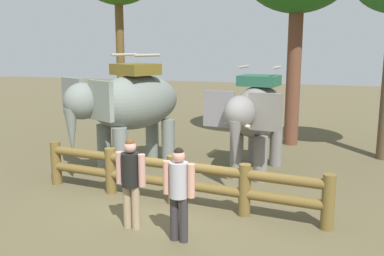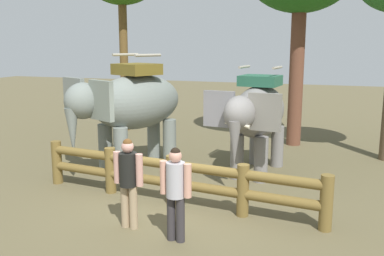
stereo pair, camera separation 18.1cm
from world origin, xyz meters
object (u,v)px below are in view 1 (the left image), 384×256
at_px(tourist_man_in_blue, 131,177).
at_px(elephant_center, 256,114).
at_px(elephant_near_left, 130,105).
at_px(tourist_woman_in_black, 179,188).
at_px(log_fence, 173,176).

bearing_deg(tourist_man_in_blue, elephant_center, 69.13).
bearing_deg(tourist_man_in_blue, elephant_near_left, 116.28).
bearing_deg(tourist_woman_in_black, log_fence, 114.01).
distance_m(log_fence, tourist_man_in_blue, 1.48).
relative_size(log_fence, elephant_near_left, 1.78).
bearing_deg(tourist_man_in_blue, log_fence, 78.75).
bearing_deg(tourist_man_in_blue, tourist_woman_in_black, -12.77).
bearing_deg(elephant_center, tourist_man_in_blue, -110.87).
height_order(elephant_near_left, tourist_woman_in_black, elephant_near_left).
relative_size(elephant_near_left, tourist_woman_in_black, 2.21).
relative_size(tourist_woman_in_black, tourist_man_in_blue, 0.98).
distance_m(log_fence, elephant_near_left, 3.17).
xyz_separation_m(tourist_woman_in_black, tourist_man_in_blue, (-1.01, 0.23, 0.02)).
height_order(log_fence, tourist_woman_in_black, tourist_woman_in_black).
relative_size(log_fence, elephant_center, 1.98).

